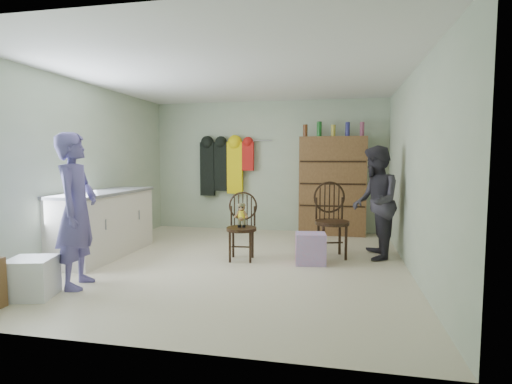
% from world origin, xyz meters
% --- Properties ---
extents(ground_plane, '(5.00, 5.00, 0.00)m').
position_xyz_m(ground_plane, '(0.00, 0.00, 0.00)').
color(ground_plane, beige).
rests_on(ground_plane, ground).
extents(room_walls, '(5.00, 5.00, 5.00)m').
position_xyz_m(room_walls, '(0.00, 0.53, 1.58)').
color(room_walls, '#B5C4A4').
rests_on(room_walls, ground).
extents(counter, '(0.64, 1.86, 0.94)m').
position_xyz_m(counter, '(-1.95, 0.00, 0.47)').
color(counter, silver).
rests_on(counter, ground).
extents(plastic_tub, '(0.51, 0.50, 0.40)m').
position_xyz_m(plastic_tub, '(-1.69, -1.72, 0.20)').
color(plastic_tub, white).
rests_on(plastic_tub, ground).
extents(chair_front, '(0.46, 0.46, 0.94)m').
position_xyz_m(chair_front, '(0.05, 0.20, 0.53)').
color(chair_front, '#311E11').
rests_on(chair_front, ground).
extents(chair_far, '(0.59, 0.59, 1.08)m').
position_xyz_m(chair_far, '(1.26, 0.61, 0.58)').
color(chair_far, '#311E11').
rests_on(chair_far, ground).
extents(striped_bag, '(0.43, 0.36, 0.42)m').
position_xyz_m(striped_bag, '(1.01, 0.14, 0.21)').
color(striped_bag, pink).
rests_on(striped_bag, ground).
extents(person_left, '(0.54, 0.69, 1.70)m').
position_xyz_m(person_left, '(-1.44, -1.31, 0.85)').
color(person_left, '#595195').
rests_on(person_left, ground).
extents(person_right, '(0.61, 0.78, 1.59)m').
position_xyz_m(person_right, '(1.87, 0.64, 0.79)').
color(person_right, '#2D2B33').
rests_on(person_right, ground).
extents(dresser, '(1.20, 0.39, 2.07)m').
position_xyz_m(dresser, '(1.25, 2.30, 0.91)').
color(dresser, brown).
rests_on(dresser, ground).
extents(coat_rack, '(1.42, 0.12, 1.09)m').
position_xyz_m(coat_rack, '(-0.83, 2.38, 1.25)').
color(coat_rack, '#99999E').
rests_on(coat_rack, ground).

